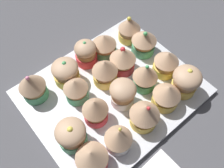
# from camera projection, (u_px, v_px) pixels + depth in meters

# --- Properties ---
(ground_plane) EXTENTS (1.80, 1.80, 0.03)m
(ground_plane) POSITION_uv_depth(u_px,v_px,m) (112.00, 96.00, 0.60)
(ground_plane) COLOR #4C4C51
(baking_tray) EXTENTS (0.32, 0.39, 0.01)m
(baking_tray) POSITION_uv_depth(u_px,v_px,m) (112.00, 92.00, 0.58)
(baking_tray) COLOR silver
(baking_tray) RESTS_ON ground_plane
(cupcake_0) EXTENTS (0.07, 0.07, 0.08)m
(cupcake_0) POSITION_uv_depth(u_px,v_px,m) (186.00, 81.00, 0.55)
(cupcake_0) COLOR #EFC651
(cupcake_0) RESTS_ON baking_tray
(cupcake_1) EXTENTS (0.06, 0.06, 0.07)m
(cupcake_1) POSITION_uv_depth(u_px,v_px,m) (166.00, 62.00, 0.58)
(cupcake_1) COLOR #EFC651
(cupcake_1) RESTS_ON baking_tray
(cupcake_2) EXTENTS (0.06, 0.06, 0.07)m
(cupcake_2) POSITION_uv_depth(u_px,v_px,m) (144.00, 41.00, 0.61)
(cupcake_2) COLOR #4C9E6B
(cupcake_2) RESTS_ON baking_tray
(cupcake_3) EXTENTS (0.06, 0.06, 0.08)m
(cupcake_3) POSITION_uv_depth(u_px,v_px,m) (129.00, 29.00, 0.64)
(cupcake_3) COLOR #EFC651
(cupcake_3) RESTS_ON baking_tray
(cupcake_4) EXTENTS (0.06, 0.06, 0.07)m
(cupcake_4) POSITION_uv_depth(u_px,v_px,m) (167.00, 95.00, 0.53)
(cupcake_4) COLOR #EFC651
(cupcake_4) RESTS_ON baking_tray
(cupcake_5) EXTENTS (0.06, 0.06, 0.08)m
(cupcake_5) POSITION_uv_depth(u_px,v_px,m) (145.00, 76.00, 0.55)
(cupcake_5) COLOR #4C9E6B
(cupcake_5) RESTS_ON baking_tray
(cupcake_6) EXTENTS (0.06, 0.06, 0.07)m
(cupcake_6) POSITION_uv_depth(u_px,v_px,m) (123.00, 60.00, 0.58)
(cupcake_6) COLOR #D1333D
(cupcake_6) RESTS_ON baking_tray
(cupcake_7) EXTENTS (0.06, 0.06, 0.06)m
(cupcake_7) POSITION_uv_depth(u_px,v_px,m) (104.00, 45.00, 0.61)
(cupcake_7) COLOR #4C9E6B
(cupcake_7) RESTS_ON baking_tray
(cupcake_8) EXTENTS (0.06, 0.06, 0.08)m
(cupcake_8) POSITION_uv_depth(u_px,v_px,m) (145.00, 114.00, 0.50)
(cupcake_8) COLOR #EFC651
(cupcake_8) RESTS_ON baking_tray
(cupcake_9) EXTENTS (0.06, 0.06, 0.07)m
(cupcake_9) POSITION_uv_depth(u_px,v_px,m) (123.00, 93.00, 0.53)
(cupcake_9) COLOR white
(cupcake_9) RESTS_ON baking_tray
(cupcake_10) EXTENTS (0.06, 0.06, 0.08)m
(cupcake_10) POSITION_uv_depth(u_px,v_px,m) (105.00, 71.00, 0.56)
(cupcake_10) COLOR #EFC651
(cupcake_10) RESTS_ON baking_tray
(cupcake_11) EXTENTS (0.05, 0.05, 0.07)m
(cupcake_11) POSITION_uv_depth(u_px,v_px,m) (86.00, 53.00, 0.60)
(cupcake_11) COLOR #D1333D
(cupcake_11) RESTS_ON baking_tray
(cupcake_12) EXTENTS (0.06, 0.06, 0.07)m
(cupcake_12) POSITION_uv_depth(u_px,v_px,m) (118.00, 138.00, 0.48)
(cupcake_12) COLOR white
(cupcake_12) RESTS_ON baking_tray
(cupcake_13) EXTENTS (0.06, 0.06, 0.08)m
(cupcake_13) POSITION_uv_depth(u_px,v_px,m) (95.00, 110.00, 0.51)
(cupcake_13) COLOR #D1333D
(cupcake_13) RESTS_ON baking_tray
(cupcake_14) EXTENTS (0.06, 0.06, 0.07)m
(cupcake_14) POSITION_uv_depth(u_px,v_px,m) (76.00, 89.00, 0.54)
(cupcake_14) COLOR #4C9E6B
(cupcake_14) RESTS_ON baking_tray
(cupcake_15) EXTENTS (0.06, 0.06, 0.07)m
(cupcake_15) POSITION_uv_depth(u_px,v_px,m) (66.00, 72.00, 0.57)
(cupcake_15) COLOR #EFC651
(cupcake_15) RESTS_ON baking_tray
(cupcake_16) EXTENTS (0.06, 0.06, 0.07)m
(cupcake_16) POSITION_uv_depth(u_px,v_px,m) (92.00, 158.00, 0.46)
(cupcake_16) COLOR #D1333D
(cupcake_16) RESTS_ON baking_tray
(cupcake_17) EXTENTS (0.06, 0.06, 0.07)m
(cupcake_17) POSITION_uv_depth(u_px,v_px,m) (71.00, 135.00, 0.48)
(cupcake_17) COLOR #4C9E6B
(cupcake_17) RESTS_ON baking_tray
(cupcake_18) EXTENTS (0.06, 0.06, 0.08)m
(cupcake_18) POSITION_uv_depth(u_px,v_px,m) (32.00, 86.00, 0.54)
(cupcake_18) COLOR #4C9E6B
(cupcake_18) RESTS_ON baking_tray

